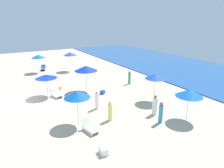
% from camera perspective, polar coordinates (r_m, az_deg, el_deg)
% --- Properties ---
extents(ground_plane, '(60.00, 60.00, 0.00)m').
position_cam_1_polar(ground_plane, '(20.59, -22.85, -4.18)').
color(ground_plane, beige).
extents(ocean, '(60.00, 14.79, 0.12)m').
position_cam_1_polar(ocean, '(31.91, 21.37, 3.70)').
color(ocean, '#24569A').
rests_on(ocean, ground_plane).
extents(umbrella_0, '(2.35, 2.35, 2.72)m').
position_cam_1_polar(umbrella_0, '(20.73, -7.35, 4.41)').
color(umbrella_0, silver).
rests_on(umbrella_0, ground_plane).
extents(umbrella_1, '(1.86, 1.86, 2.52)m').
position_cam_1_polar(umbrella_1, '(14.20, -9.84, -2.91)').
color(umbrella_1, silver).
rests_on(umbrella_1, ground_plane).
extents(lounge_chair_1_0, '(1.40, 0.82, 0.73)m').
position_cam_1_polar(lounge_chair_1_0, '(14.02, -6.33, -12.20)').
color(lounge_chair_1_0, silver).
rests_on(lounge_chair_1_0, ground_plane).
extents(umbrella_2, '(2.08, 2.08, 2.18)m').
position_cam_1_polar(umbrella_2, '(20.34, -18.11, 2.05)').
color(umbrella_2, silver).
rests_on(umbrella_2, ground_plane).
extents(lounge_chair_2_0, '(1.37, 0.99, 0.65)m').
position_cam_1_polar(lounge_chair_2_0, '(20.33, -15.47, -2.91)').
color(lounge_chair_2_0, silver).
rests_on(lounge_chair_2_0, ground_plane).
extents(umbrella_3, '(1.92, 1.92, 2.57)m').
position_cam_1_polar(umbrella_3, '(18.48, 12.18, 2.12)').
color(umbrella_3, silver).
rests_on(umbrella_3, ground_plane).
extents(umbrella_4, '(1.99, 1.99, 2.39)m').
position_cam_1_polar(umbrella_4, '(15.74, 20.99, -2.38)').
color(umbrella_4, silver).
rests_on(umbrella_4, ground_plane).
extents(umbrella_5, '(1.87, 1.87, 2.73)m').
position_cam_1_polar(umbrella_5, '(29.61, -11.74, 8.35)').
color(umbrella_5, silver).
rests_on(umbrella_5, ground_plane).
extents(umbrella_6, '(1.87, 1.87, 2.52)m').
position_cam_1_polar(umbrella_6, '(29.92, -20.12, 7.34)').
color(umbrella_6, silver).
rests_on(umbrella_6, ground_plane).
extents(lounge_chair_6_0, '(1.60, 1.01, 0.70)m').
position_cam_1_polar(lounge_chair_6_0, '(31.53, -18.82, 4.20)').
color(lounge_chair_6_0, silver).
rests_on(lounge_chair_6_0, ground_plane).
extents(beachgoer_0, '(0.43, 0.43, 1.56)m').
position_cam_1_polar(beachgoer_0, '(17.00, -4.28, -4.70)').
color(beachgoer_0, white).
rests_on(beachgoer_0, ground_plane).
extents(beachgoer_1, '(0.52, 0.52, 1.63)m').
position_cam_1_polar(beachgoer_1, '(16.35, 12.00, -5.97)').
color(beachgoer_1, white).
rests_on(beachgoer_1, ground_plane).
extents(beachgoer_2, '(0.36, 0.36, 1.55)m').
position_cam_1_polar(beachgoer_2, '(23.47, 4.93, 1.75)').
color(beachgoer_2, green).
rests_on(beachgoer_2, ground_plane).
extents(beachgoer_3, '(0.46, 0.46, 1.54)m').
position_cam_1_polar(beachgoer_3, '(15.11, -0.54, -7.72)').
color(beachgoer_3, '#EAE778').
rests_on(beachgoer_3, ground_plane).
extents(beachgoer_4, '(0.42, 0.42, 1.63)m').
position_cam_1_polar(beachgoer_4, '(15.17, 13.59, -7.88)').
color(beachgoer_4, '#3090CB').
rests_on(beachgoer_4, ground_plane).
extents(cooler_box_0, '(0.60, 0.61, 0.37)m').
position_cam_1_polar(cooler_box_0, '(20.46, -2.66, -2.30)').
color(cooler_box_0, '#1758AB').
rests_on(cooler_box_0, ground_plane).
extents(beach_ball_1, '(0.31, 0.31, 0.31)m').
position_cam_1_polar(beach_ball_1, '(22.48, -14.28, -1.03)').
color(beach_ball_1, yellow).
rests_on(beach_ball_1, ground_plane).
extents(cooler_box_2, '(0.63, 0.45, 0.40)m').
position_cam_1_polar(cooler_box_2, '(11.99, -2.41, -18.26)').
color(cooler_box_2, white).
rests_on(cooler_box_2, ground_plane).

